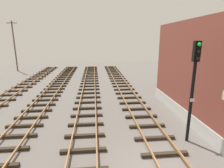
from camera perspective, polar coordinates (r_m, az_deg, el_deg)
The scene contains 4 objects.
ground_plane at distance 9.65m, azimuth 14.80°, elevation -24.35°, with size 86.26×86.26×0.00m, color #605B56.
track_near_building at distance 9.77m, azimuth 18.39°, elevation -23.14°, with size 2.50×66.35×0.32m.
signal_mast at distance 10.81m, azimuth 24.66°, elevation 0.65°, with size 0.36×0.40×5.87m.
utility_pole_far at distance 39.25m, azimuth -28.80°, elevation 10.76°, with size 1.80×0.24×9.38m.
Camera 1 is at (-2.96, -7.03, 5.91)m, focal length 28.49 mm.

